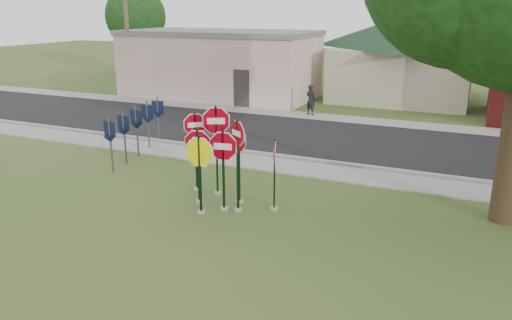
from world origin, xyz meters
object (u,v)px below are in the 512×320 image
at_px(stop_sign_center, 223,159).
at_px(pedestrian, 311,100).
at_px(stop_sign_left, 198,156).
at_px(utility_pole_near, 126,18).
at_px(stop_sign_yellow, 200,164).

height_order(stop_sign_center, pedestrian, stop_sign_center).
xyz_separation_m(stop_sign_left, utility_pole_near, (-13.28, 13.95, 3.51)).
xyz_separation_m(stop_sign_yellow, utility_pole_near, (-13.75, 14.65, 3.51)).
distance_m(utility_pole_near, pedestrian, 13.02).
height_order(stop_sign_yellow, pedestrian, stop_sign_yellow).
bearing_deg(stop_sign_left, stop_sign_yellow, -56.34).
bearing_deg(utility_pole_near, stop_sign_left, -46.41).
height_order(stop_sign_yellow, stop_sign_left, stop_sign_yellow).
relative_size(stop_sign_yellow, pedestrian, 1.47).
distance_m(stop_sign_center, stop_sign_yellow, 0.68).
xyz_separation_m(stop_sign_left, pedestrian, (-0.94, 13.29, -0.58)).
distance_m(stop_sign_left, utility_pole_near, 19.58).
relative_size(stop_sign_center, stop_sign_left, 1.04).
distance_m(stop_sign_yellow, pedestrian, 14.07).
bearing_deg(stop_sign_yellow, stop_sign_left, 123.66).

